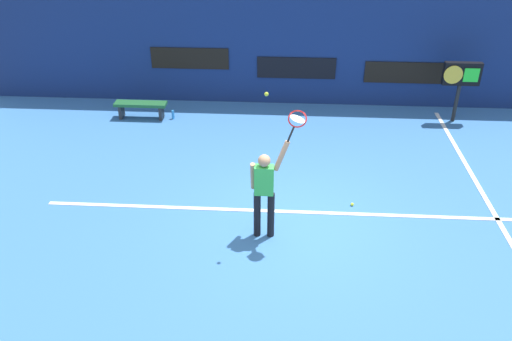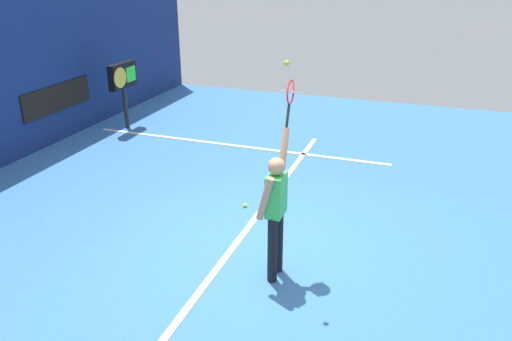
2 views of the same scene
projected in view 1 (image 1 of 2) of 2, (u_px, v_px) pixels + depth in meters
The scene contains 14 objects.
ground_plane at pixel (295, 223), 10.15m from camera, with size 18.00×18.00×0.00m, color #3870B2.
back_wall at pixel (297, 46), 14.57m from camera, with size 18.00×0.20×3.30m, color navy.
sponsor_banner_center at pixel (296, 68), 14.76m from camera, with size 2.20×0.03×0.60m, color black.
sponsor_banner_portside at pixel (190, 58), 14.82m from camera, with size 2.20×0.03×0.60m, color black.
sponsor_banner_starboard at pixel (404, 73), 14.63m from camera, with size 2.20×0.03×0.60m, color black.
court_baseline at pixel (295, 212), 10.47m from camera, with size 10.00×0.10×0.01m, color white.
court_sideline at pixel (473, 177), 11.66m from camera, with size 0.10×7.00×0.01m, color white.
tennis_player at pixel (264, 189), 9.33m from camera, with size 0.68×0.31×1.97m.
tennis_racket at pixel (297, 121), 8.63m from camera, with size 0.40×0.27×0.63m.
tennis_ball at pixel (266, 94), 8.33m from camera, with size 0.07×0.07×0.07m, color #CCE033.
scoreboard_clock at pixel (461, 76), 13.62m from camera, with size 0.96×0.20×1.63m.
court_bench at pixel (141, 106), 14.25m from camera, with size 1.40×0.36×0.45m.
water_bottle at pixel (173, 115), 14.31m from camera, with size 0.07×0.07×0.24m, color #338CD8.
spare_ball at pixel (352, 204), 10.66m from camera, with size 0.07×0.07×0.07m, color #CCE033.
Camera 1 is at (-0.22, -8.33, 5.94)m, focal length 37.03 mm.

